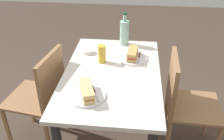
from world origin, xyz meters
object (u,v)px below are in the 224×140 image
at_px(beer_glass, 102,54).
at_px(dining_table, 112,86).
at_px(baguette_sandwich_near, 87,91).
at_px(chair_far, 183,101).
at_px(knife_far, 139,57).
at_px(olive_bowl, 88,51).
at_px(knife_near, 95,92).
at_px(chair_near, 43,95).
at_px(water_bottle, 124,32).
at_px(plate_near, 87,96).
at_px(baguette_sandwich_far, 132,54).
at_px(plate_far, 132,58).

bearing_deg(beer_glass, dining_table, 32.68).
distance_m(dining_table, baguette_sandwich_near, 0.38).
height_order(chair_far, knife_far, chair_far).
relative_size(baguette_sandwich_near, olive_bowl, 2.37).
xyz_separation_m(chair_far, knife_near, (0.28, -0.63, 0.25)).
distance_m(chair_near, water_bottle, 0.87).
relative_size(water_bottle, beer_glass, 2.05).
distance_m(chair_far, plate_near, 0.78).
distance_m(knife_far, beer_glass, 0.30).
bearing_deg(chair_far, dining_table, -89.65).
bearing_deg(chair_near, water_bottle, 130.19).
relative_size(chair_near, beer_glass, 6.15).
bearing_deg(water_bottle, baguette_sandwich_near, -13.13).
bearing_deg(baguette_sandwich_far, knife_near, -24.07).
bearing_deg(baguette_sandwich_far, knife_far, 96.90).
xyz_separation_m(plate_near, knife_far, (-0.53, 0.32, 0.01)).
xyz_separation_m(plate_near, knife_near, (-0.03, 0.05, 0.01)).
height_order(knife_near, knife_far, same).
bearing_deg(beer_glass, chair_far, 77.44).
distance_m(baguette_sandwich_near, beer_glass, 0.46).
height_order(knife_near, water_bottle, water_bottle).
bearing_deg(water_bottle, knife_near, -10.33).
bearing_deg(knife_far, chair_near, -71.25).
bearing_deg(baguette_sandwich_near, chair_far, 114.80).
relative_size(baguette_sandwich_far, water_bottle, 0.65).
bearing_deg(plate_near, water_bottle, 166.87).
distance_m(chair_far, baguette_sandwich_near, 0.79).
xyz_separation_m(chair_near, water_bottle, (-0.51, 0.61, 0.34)).
bearing_deg(olive_bowl, dining_table, 39.02).
bearing_deg(knife_far, plate_far, -83.10).
bearing_deg(chair_far, plate_near, -65.20).
height_order(dining_table, knife_near, knife_near).
bearing_deg(plate_near, chair_far, 114.80).
bearing_deg(chair_near, plate_far, 109.61).
xyz_separation_m(chair_far, baguette_sandwich_far, (-0.21, -0.41, 0.28)).
distance_m(chair_far, baguette_sandwich_far, 0.54).
distance_m(knife_far, water_bottle, 0.31).
bearing_deg(beer_glass, knife_near, 1.75).
bearing_deg(knife_far, beer_glass, -75.20).
relative_size(chair_far, knife_far, 4.81).
bearing_deg(dining_table, chair_near, -86.89).
xyz_separation_m(knife_near, olive_bowl, (-0.56, -0.15, -0.00)).
relative_size(plate_far, olive_bowl, 2.58).
xyz_separation_m(chair_near, knife_near, (0.25, 0.47, 0.25)).
bearing_deg(baguette_sandwich_near, knife_far, 148.87).
height_order(baguette_sandwich_near, knife_far, baguette_sandwich_near).
distance_m(plate_far, olive_bowl, 0.37).
height_order(knife_near, baguette_sandwich_far, baguette_sandwich_far).
distance_m(chair_near, baguette_sandwich_near, 0.58).
relative_size(plate_near, baguette_sandwich_near, 1.09).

